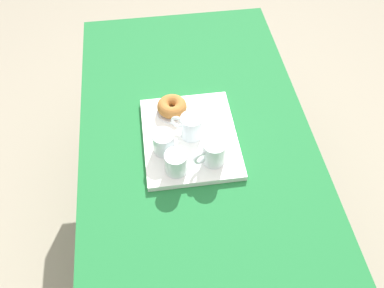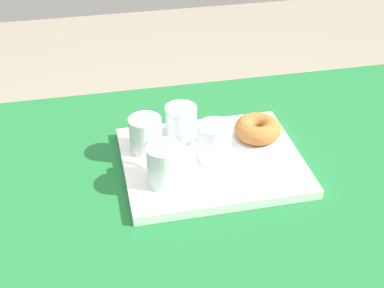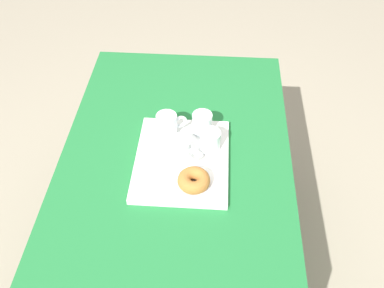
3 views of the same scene
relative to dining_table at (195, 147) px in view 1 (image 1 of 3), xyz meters
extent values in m
plane|color=gray|center=(0.00, 0.00, -0.65)|extent=(6.00, 6.00, 0.00)
cube|color=#1E6B33|center=(0.00, 0.00, 0.09)|extent=(1.40, 0.82, 0.03)
cube|color=#1E6B33|center=(0.00, -0.41, 0.01)|extent=(1.40, 0.01, 0.14)
cube|color=#1E6B33|center=(0.00, 0.41, 0.01)|extent=(1.40, 0.01, 0.14)
cube|color=#1E6B33|center=(0.70, 0.00, 0.01)|extent=(0.01, 0.82, 0.14)
cylinder|color=brown|center=(0.61, -0.32, -0.29)|extent=(0.06, 0.06, 0.73)
cylinder|color=brown|center=(0.61, 0.32, -0.29)|extent=(0.06, 0.06, 0.73)
cube|color=white|center=(-0.05, 0.03, 0.12)|extent=(0.39, 0.32, 0.02)
cylinder|color=white|center=(-0.16, -0.04, 0.17)|extent=(0.07, 0.07, 0.09)
cylinder|color=#84380F|center=(-0.16, -0.04, 0.17)|extent=(0.06, 0.06, 0.06)
torus|color=white|center=(-0.18, 0.01, 0.18)|extent=(0.03, 0.05, 0.05)
cylinder|color=white|center=(-0.04, 0.02, 0.17)|extent=(0.07, 0.07, 0.09)
cylinder|color=#84380F|center=(-0.04, 0.02, 0.17)|extent=(0.06, 0.06, 0.06)
torus|color=white|center=(-0.02, 0.06, 0.18)|extent=(0.04, 0.05, 0.05)
cylinder|color=white|center=(-0.18, 0.09, 0.17)|extent=(0.07, 0.07, 0.08)
cylinder|color=silver|center=(-0.18, 0.09, 0.16)|extent=(0.06, 0.06, 0.05)
cylinder|color=white|center=(-0.10, 0.12, 0.17)|extent=(0.07, 0.07, 0.08)
cylinder|color=silver|center=(-0.10, 0.12, 0.15)|extent=(0.06, 0.06, 0.04)
cylinder|color=silver|center=(0.07, 0.07, 0.13)|extent=(0.11, 0.11, 0.01)
torus|color=#A3662D|center=(0.07, 0.07, 0.16)|extent=(0.11, 0.11, 0.04)
camera|label=1|loc=(-0.94, 0.14, 1.24)|focal=38.48mm
camera|label=2|loc=(-0.30, -0.93, 0.84)|focal=51.26mm
camera|label=3|loc=(0.92, 0.13, 1.22)|focal=39.25mm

